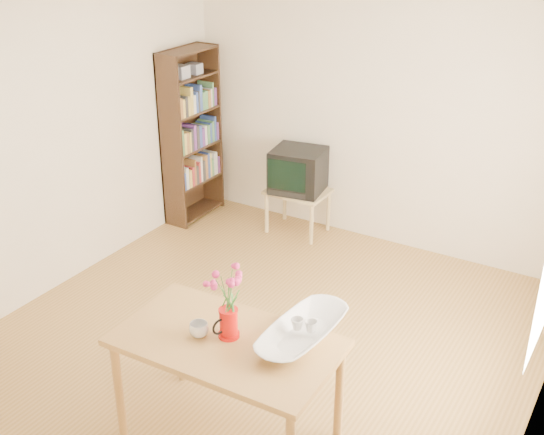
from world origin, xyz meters
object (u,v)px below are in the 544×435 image
Objects in this scene: pitcher at (229,324)px; bowl at (303,304)px; television at (299,169)px; table at (227,352)px; mug at (199,330)px.

pitcher is 0.41× the size of bowl.
television is at bearing 127.34° from pitcher.
table is at bearing -78.36° from television.
mug is 3.04m from television.
table is 2.73× the size of bowl.
table is 0.18m from pitcher.
table is at bearing 168.81° from mug.
television reaches higher than mug.
pitcher is at bearing -78.25° from television.
bowl is 2.97m from television.
mug is (-0.16, -0.05, 0.13)m from table.
mug is 0.21× the size of television.
bowl reaches higher than pitcher.
mug is 0.24× the size of bowl.
bowl is at bearing 47.01° from pitcher.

